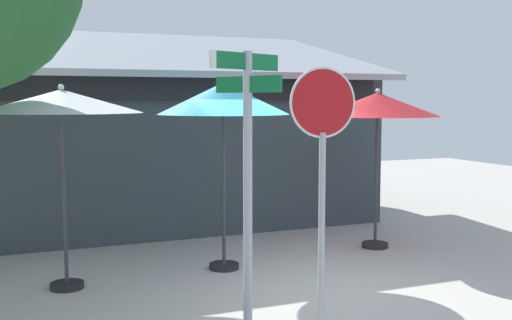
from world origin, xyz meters
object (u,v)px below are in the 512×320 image
stop_sign (322,151)px  street_sign_post (247,170)px  patio_umbrella_teal_center (223,100)px  patio_umbrella_ivory_left (61,104)px  patio_umbrella_crimson_right (378,106)px

stop_sign → street_sign_post: bearing=-174.3°
street_sign_post → stop_sign: 0.89m
patio_umbrella_teal_center → stop_sign: bearing=-88.1°
patio_umbrella_teal_center → patio_umbrella_ivory_left: bearing=-177.2°
stop_sign → patio_umbrella_teal_center: (-0.09, 2.81, 0.52)m
patio_umbrella_teal_center → patio_umbrella_crimson_right: bearing=5.8°
patio_umbrella_ivory_left → patio_umbrella_crimson_right: bearing=4.4°
patio_umbrella_ivory_left → patio_umbrella_teal_center: bearing=2.8°
stop_sign → patio_umbrella_ivory_left: size_ratio=1.05×
street_sign_post → stop_sign: size_ratio=1.05×
patio_umbrella_ivory_left → stop_sign: bearing=-49.1°
patio_umbrella_teal_center → patio_umbrella_crimson_right: size_ratio=1.05×
patio_umbrella_ivory_left → patio_umbrella_teal_center: (2.25, 0.11, 0.04)m
street_sign_post → patio_umbrella_crimson_right: 4.84m
patio_umbrella_teal_center → street_sign_post: bearing=-105.1°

